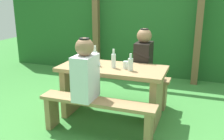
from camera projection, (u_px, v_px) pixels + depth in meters
name	position (u px, v px, depth m)	size (l,w,h in m)	color
ground_plane	(112.00, 116.00, 3.58)	(12.00, 12.00, 0.00)	#3E863B
hedge_backdrop	(150.00, 26.00, 5.45)	(6.40, 0.70, 2.00)	#245C27
pergola_post_left	(96.00, 28.00, 5.27)	(0.12, 0.12, 1.92)	brown
pergola_post_right	(198.00, 33.00, 4.63)	(0.12, 0.12, 1.92)	brown
picnic_table	(112.00, 83.00, 3.44)	(1.40, 0.64, 0.71)	#9E7A51
bench_near	(97.00, 110.00, 3.02)	(1.40, 0.24, 0.45)	#9E7A51
bench_far	(123.00, 83.00, 3.95)	(1.40, 0.24, 0.45)	#9E7A51
person_white_shirt	(85.00, 71.00, 2.94)	(0.25, 0.35, 0.72)	silver
person_black_coat	(144.00, 55.00, 3.73)	(0.25, 0.35, 0.72)	black
drinking_glass	(126.00, 65.00, 3.28)	(0.07, 0.07, 0.10)	silver
bottle_left	(130.00, 64.00, 3.19)	(0.07, 0.07, 0.21)	silver
bottle_right	(95.00, 57.00, 3.44)	(0.06, 0.06, 0.26)	silver
bottle_center	(114.00, 60.00, 3.31)	(0.06, 0.06, 0.25)	silver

